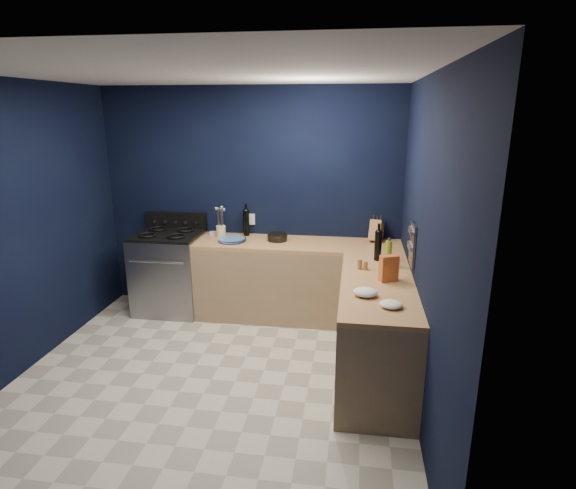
% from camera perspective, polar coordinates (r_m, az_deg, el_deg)
% --- Properties ---
extents(floor, '(3.50, 3.50, 0.02)m').
position_cam_1_polar(floor, '(4.41, -9.35, -16.10)').
color(floor, beige).
rests_on(floor, ground).
extents(ceiling, '(3.50, 3.50, 0.02)m').
position_cam_1_polar(ceiling, '(3.75, -11.27, 20.18)').
color(ceiling, silver).
rests_on(ceiling, ground).
extents(wall_back, '(3.50, 0.02, 2.60)m').
position_cam_1_polar(wall_back, '(5.53, -4.53, 5.39)').
color(wall_back, black).
rests_on(wall_back, ground).
extents(wall_right, '(0.02, 3.50, 2.60)m').
position_cam_1_polar(wall_right, '(3.73, 16.43, -0.54)').
color(wall_right, black).
rests_on(wall_right, ground).
extents(wall_left, '(0.02, 3.50, 2.60)m').
position_cam_1_polar(wall_left, '(4.73, -30.90, 1.28)').
color(wall_left, black).
rests_on(wall_left, ground).
extents(wall_front, '(3.50, 0.02, 2.60)m').
position_cam_1_polar(wall_front, '(2.38, -23.71, -10.86)').
color(wall_front, black).
rests_on(wall_front, ground).
extents(cab_back, '(2.30, 0.63, 0.86)m').
position_cam_1_polar(cab_back, '(5.36, 1.20, -4.60)').
color(cab_back, '#9A7B56').
rests_on(cab_back, floor).
extents(top_back, '(2.30, 0.63, 0.04)m').
position_cam_1_polar(top_back, '(5.22, 1.23, 0.03)').
color(top_back, olive).
rests_on(top_back, cab_back).
extents(cab_right, '(0.63, 1.67, 0.86)m').
position_cam_1_polar(cab_right, '(4.27, 10.60, -10.51)').
color(cab_right, '#9A7B56').
rests_on(cab_right, floor).
extents(top_right, '(0.63, 1.67, 0.04)m').
position_cam_1_polar(top_right, '(4.09, 10.92, -4.87)').
color(top_right, olive).
rests_on(top_right, cab_right).
extents(gas_range, '(0.76, 0.66, 0.92)m').
position_cam_1_polar(gas_range, '(5.71, -14.25, -3.45)').
color(gas_range, gray).
rests_on(gas_range, floor).
extents(oven_door, '(0.59, 0.02, 0.42)m').
position_cam_1_polar(oven_door, '(5.45, -15.49, -4.64)').
color(oven_door, black).
rests_on(oven_door, gas_range).
extents(cooktop, '(0.76, 0.66, 0.03)m').
position_cam_1_polar(cooktop, '(5.58, -14.59, 1.15)').
color(cooktop, black).
rests_on(cooktop, gas_range).
extents(backguard, '(0.76, 0.06, 0.20)m').
position_cam_1_polar(backguard, '(5.82, -13.54, 2.91)').
color(backguard, black).
rests_on(backguard, gas_range).
extents(spice_panel, '(0.02, 0.28, 0.38)m').
position_cam_1_polar(spice_panel, '(4.28, 15.01, 0.02)').
color(spice_panel, gray).
rests_on(spice_panel, wall_right).
extents(wall_outlet, '(0.09, 0.02, 0.13)m').
position_cam_1_polar(wall_outlet, '(5.56, -4.53, 3.11)').
color(wall_outlet, white).
rests_on(wall_outlet, wall_back).
extents(plate_stack, '(0.35, 0.35, 0.04)m').
position_cam_1_polar(plate_stack, '(5.29, -6.90, 0.57)').
color(plate_stack, '#3A63A2').
rests_on(plate_stack, top_back).
extents(ramekin, '(0.11, 0.11, 0.03)m').
position_cam_1_polar(ramekin, '(5.62, -9.20, 1.39)').
color(ramekin, white).
rests_on(ramekin, top_back).
extents(utensil_crock, '(0.13, 0.13, 0.14)m').
position_cam_1_polar(utensil_crock, '(5.48, -8.21, 1.61)').
color(utensil_crock, beige).
rests_on(utensil_crock, top_back).
extents(wine_bottle_back, '(0.09, 0.09, 0.30)m').
position_cam_1_polar(wine_bottle_back, '(5.49, -5.14, 2.63)').
color(wine_bottle_back, black).
rests_on(wine_bottle_back, top_back).
extents(lemon_basket, '(0.29, 0.29, 0.08)m').
position_cam_1_polar(lemon_basket, '(5.28, -1.32, 0.92)').
color(lemon_basket, black).
rests_on(lemon_basket, top_back).
extents(knife_block, '(0.19, 0.30, 0.29)m').
position_cam_1_polar(knife_block, '(5.35, 10.78, 1.66)').
color(knife_block, olive).
rests_on(knife_block, top_back).
extents(wine_bottle_right, '(0.09, 0.09, 0.29)m').
position_cam_1_polar(wine_bottle_right, '(4.65, 10.96, -0.18)').
color(wine_bottle_right, black).
rests_on(wine_bottle_right, top_right).
extents(oil_bottle, '(0.08, 0.08, 0.25)m').
position_cam_1_polar(oil_bottle, '(4.48, 12.20, -1.12)').
color(oil_bottle, olive).
rests_on(oil_bottle, top_right).
extents(spice_jar_near, '(0.05, 0.05, 0.10)m').
position_cam_1_polar(spice_jar_near, '(4.39, 8.78, -2.39)').
color(spice_jar_near, olive).
rests_on(spice_jar_near, top_right).
extents(spice_jar_far, '(0.05, 0.05, 0.08)m').
position_cam_1_polar(spice_jar_far, '(4.37, 9.48, -2.58)').
color(spice_jar_far, olive).
rests_on(spice_jar_far, top_right).
extents(crouton_bag, '(0.17, 0.13, 0.23)m').
position_cam_1_polar(crouton_bag, '(4.11, 12.25, -2.88)').
color(crouton_bag, '#AE1E16').
rests_on(crouton_bag, top_right).
extents(towel_front, '(0.20, 0.17, 0.07)m').
position_cam_1_polar(towel_front, '(3.77, 9.44, -5.78)').
color(towel_front, white).
rests_on(towel_front, top_right).
extents(towel_end, '(0.17, 0.16, 0.05)m').
position_cam_1_polar(towel_end, '(3.60, 12.50, -7.16)').
color(towel_end, white).
rests_on(towel_end, top_right).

